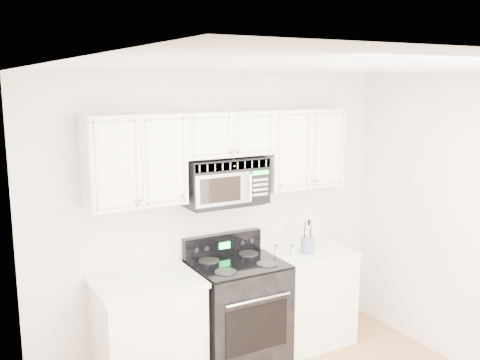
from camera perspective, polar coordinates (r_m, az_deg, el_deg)
room at (r=3.56m, az=10.34°, el=-9.79°), size 3.51×3.51×2.61m
base_cabinet_left at (r=4.72m, az=-9.74°, el=-16.08°), size 0.86×0.65×0.92m
base_cabinet_right at (r=5.39m, az=6.90°, el=-12.47°), size 0.86×0.65×0.92m
range at (r=4.98m, az=-0.27°, el=-13.68°), size 0.79×0.71×1.13m
upper_cabinets at (r=4.71m, az=-1.68°, el=3.29°), size 2.44×0.37×0.75m
microwave at (r=4.72m, az=-1.70°, el=-0.11°), size 0.74×0.42×0.41m
utensil_crock at (r=5.12m, az=7.21°, el=-6.89°), size 0.12×0.12×0.33m
shaker_salt at (r=5.06m, az=3.94°, el=-7.39°), size 0.04×0.04×0.10m
shaker_pepper at (r=5.03m, az=5.65°, el=-7.47°), size 0.05×0.05×0.11m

